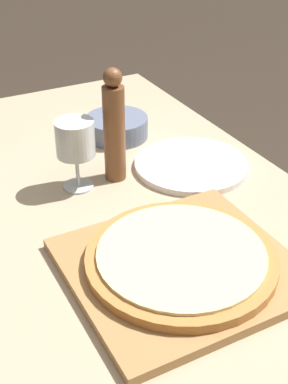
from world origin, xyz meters
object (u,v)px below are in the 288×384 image
object	(u,v)px
pizza	(181,258)
pepper_mill	(114,128)
wine_glass	(75,141)
small_bowl	(117,127)

from	to	relation	value
pizza	pepper_mill	bearing A→B (deg)	83.70
pizza	pepper_mill	xyz separation A→B (m)	(0.04, 0.33, 0.09)
pizza	wine_glass	distance (m)	0.35
small_bowl	wine_glass	bearing A→B (deg)	-134.25
pizza	small_bowl	xyz separation A→B (m)	(0.13, 0.51, -0.00)
pepper_mill	wine_glass	size ratio (longest dim) A/B	1.62
wine_glass	small_bowl	size ratio (longest dim) A/B	0.99
pizza	pepper_mill	distance (m)	0.35
wine_glass	pepper_mill	bearing A→B (deg)	0.11
pizza	pepper_mill	world-z (taller)	pepper_mill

